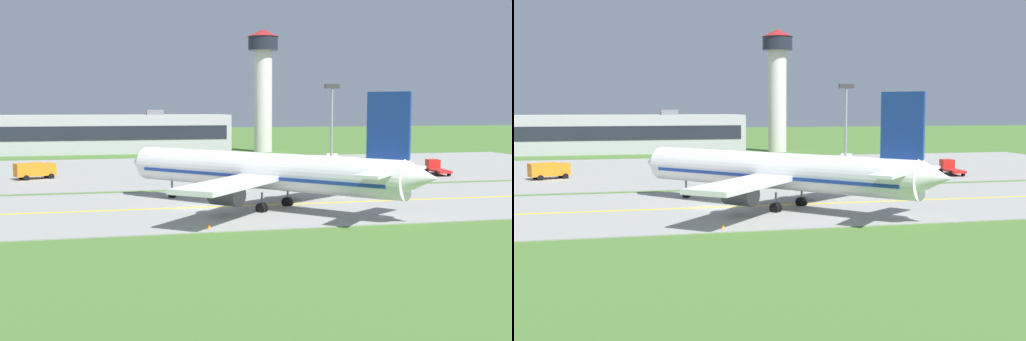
# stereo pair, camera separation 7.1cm
# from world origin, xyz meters

# --- Properties ---
(ground_plane) EXTENTS (500.00, 500.00, 0.00)m
(ground_plane) POSITION_xyz_m (0.00, 0.00, 0.00)
(ground_plane) COLOR #47702D
(taxiway_strip) EXTENTS (240.00, 28.00, 0.10)m
(taxiway_strip) POSITION_xyz_m (0.00, 0.00, 0.05)
(taxiway_strip) COLOR gray
(taxiway_strip) RESTS_ON ground
(apron_pad) EXTENTS (140.00, 52.00, 0.10)m
(apron_pad) POSITION_xyz_m (10.00, 42.00, 0.05)
(apron_pad) COLOR gray
(apron_pad) RESTS_ON ground
(taxiway_centreline) EXTENTS (220.00, 0.60, 0.01)m
(taxiway_centreline) POSITION_xyz_m (0.00, 0.00, 0.11)
(taxiway_centreline) COLOR yellow
(taxiway_centreline) RESTS_ON taxiway_strip
(airplane_lead) EXTENTS (30.38, 32.02, 12.70)m
(airplane_lead) POSITION_xyz_m (6.94, -1.74, 4.13)
(airplane_lead) COLOR white
(airplane_lead) RESTS_ON ground
(service_truck_baggage) EXTENTS (4.42, 6.69, 2.59)m
(service_truck_baggage) POSITION_xyz_m (30.16, 41.22, 1.18)
(service_truck_baggage) COLOR silver
(service_truck_baggage) RESTS_ON ground
(service_truck_fuel) EXTENTS (6.31, 4.38, 2.60)m
(service_truck_fuel) POSITION_xyz_m (-20.71, 32.82, 1.53)
(service_truck_fuel) COLOR orange
(service_truck_fuel) RESTS_ON ground
(service_truck_catering) EXTENTS (5.55, 6.31, 2.59)m
(service_truck_catering) POSITION_xyz_m (47.52, 52.71, 1.18)
(service_truck_catering) COLOR silver
(service_truck_catering) RESTS_ON ground
(service_truck_pushback) EXTENTS (2.85, 6.58, 2.59)m
(service_truck_pushback) POSITION_xyz_m (42.62, 25.68, 1.18)
(service_truck_pushback) COLOR red
(service_truck_pushback) RESTS_ON ground
(terminal_building) EXTENTS (58.70, 12.66, 10.17)m
(terminal_building) POSITION_xyz_m (-10.21, 87.20, 4.50)
(terminal_building) COLOR #B2B2B7
(terminal_building) RESTS_ON ground
(control_tower) EXTENTS (7.60, 7.60, 29.38)m
(control_tower) POSITION_xyz_m (27.13, 82.26, 17.56)
(control_tower) COLOR silver
(control_tower) RESTS_ON ground
(apron_light_mast) EXTENTS (2.40, 0.50, 14.70)m
(apron_light_mast) POSITION_xyz_m (25.17, 27.43, 9.33)
(apron_light_mast) COLOR gray
(apron_light_mast) RESTS_ON ground
(traffic_cone_near_edge) EXTENTS (0.44, 0.44, 0.60)m
(traffic_cone_near_edge) POSITION_xyz_m (-0.83, -12.37, 0.30)
(traffic_cone_near_edge) COLOR orange
(traffic_cone_near_edge) RESTS_ON ground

